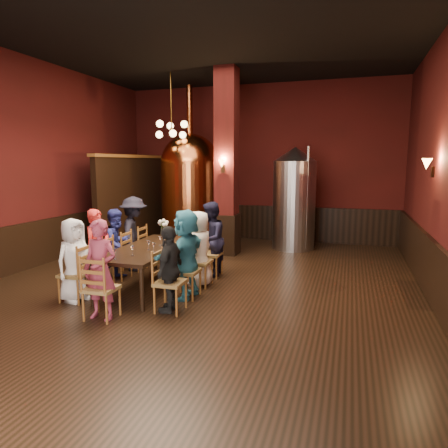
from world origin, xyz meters
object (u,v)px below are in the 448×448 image
(person_1, at_px, (98,249))
(person_2, at_px, (117,244))
(copper_kettle, at_px, (191,188))
(person_0, at_px, (74,260))
(rose_vase, at_px, (163,225))
(dining_table, at_px, (149,250))
(steel_vessel, at_px, (294,199))

(person_1, distance_m, person_2, 0.66)
(person_1, relative_size, copper_kettle, 0.34)
(person_0, xyz_separation_m, person_1, (-0.02, 0.67, 0.04))
(person_0, relative_size, person_1, 0.95)
(person_1, bearing_deg, rose_vase, -15.74)
(dining_table, relative_size, person_2, 1.75)
(person_0, xyz_separation_m, person_2, (-0.03, 1.33, 0.00))
(copper_kettle, distance_m, steel_vessel, 2.88)
(rose_vase, bearing_deg, person_0, -107.17)
(copper_kettle, bearing_deg, person_0, -90.11)
(copper_kettle, height_order, steel_vessel, copper_kettle)
(person_2, bearing_deg, dining_table, -98.92)
(steel_vessel, distance_m, rose_vase, 3.89)
(person_2, bearing_deg, rose_vase, -32.90)
(person_1, relative_size, person_2, 1.05)
(person_0, height_order, person_2, person_2)
(dining_table, distance_m, person_2, 0.91)
(dining_table, distance_m, rose_vase, 1.06)
(person_1, bearing_deg, steel_vessel, -23.01)
(dining_table, distance_m, steel_vessel, 4.68)
(person_0, bearing_deg, person_2, 13.51)
(dining_table, bearing_deg, person_2, 158.78)
(person_2, xyz_separation_m, steel_vessel, (2.91, 3.84, 0.64))
(person_0, bearing_deg, steel_vessel, -17.02)
(person_0, distance_m, steel_vessel, 5.95)
(person_0, distance_m, person_2, 1.33)
(dining_table, distance_m, person_1, 0.91)
(person_0, relative_size, rose_vase, 3.69)
(copper_kettle, bearing_deg, rose_vase, -78.46)
(rose_vase, bearing_deg, person_1, -115.43)
(copper_kettle, bearing_deg, steel_vessel, 3.08)
(person_2, relative_size, rose_vase, 3.69)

